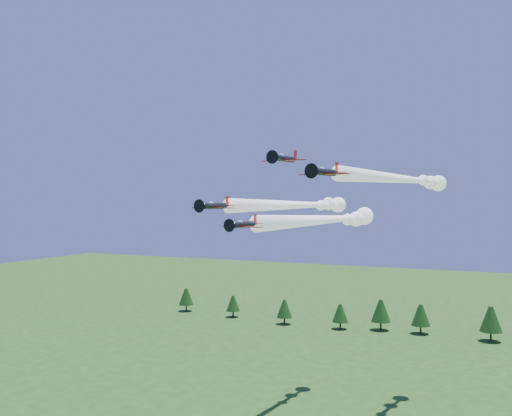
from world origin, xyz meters
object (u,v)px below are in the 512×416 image
at_px(plane_lead, 329,219).
at_px(plane_right, 405,179).
at_px(plane_slot, 284,159).
at_px(plane_left, 301,205).

bearing_deg(plane_lead, plane_right, 63.16).
bearing_deg(plane_right, plane_slot, -111.23).
distance_m(plane_lead, plane_left, 17.29).
height_order(plane_lead, plane_slot, plane_slot).
bearing_deg(plane_left, plane_lead, -44.77).
distance_m(plane_lead, plane_right, 20.51).
relative_size(plane_lead, plane_left, 0.89).
bearing_deg(plane_left, plane_slot, -69.11).
height_order(plane_left, plane_slot, plane_slot).
bearing_deg(plane_left, plane_right, 12.98).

